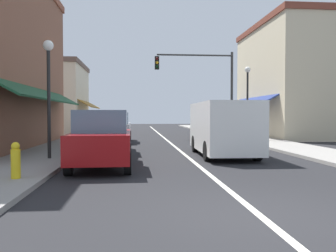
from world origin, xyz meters
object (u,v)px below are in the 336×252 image
(street_lamp_left_near, at_px, (49,79))
(street_lamp_right_mid, at_px, (247,91))
(parked_car_second_left, at_px, (107,132))
(parked_car_third_left, at_px, (116,127))
(parked_car_nearest_left, at_px, (102,139))
(van_in_lane, at_px, (223,127))
(fire_hydrant, at_px, (16,160))
(traffic_signal_mast_arm, at_px, (206,79))

(street_lamp_left_near, distance_m, street_lamp_right_mid, 13.21)
(parked_car_second_left, xyz_separation_m, parked_car_third_left, (0.04, 6.10, 0.00))
(parked_car_nearest_left, distance_m, parked_car_second_left, 4.38)
(parked_car_third_left, distance_m, street_lamp_right_mid, 8.36)
(street_lamp_left_near, bearing_deg, parked_car_second_left, 57.15)
(parked_car_second_left, xyz_separation_m, van_in_lane, (4.68, -1.56, 0.27))
(parked_car_third_left, height_order, street_lamp_right_mid, street_lamp_right_mid)
(street_lamp_left_near, distance_m, fire_hydrant, 4.63)
(parked_car_nearest_left, bearing_deg, parked_car_third_left, 90.20)
(parked_car_second_left, xyz_separation_m, traffic_signal_mast_arm, (6.17, 9.42, 3.27))
(parked_car_nearest_left, relative_size, parked_car_second_left, 0.99)
(parked_car_third_left, distance_m, van_in_lane, 8.96)
(parked_car_nearest_left, xyz_separation_m, street_lamp_left_near, (-1.97, 1.65, 2.01))
(parked_car_second_left, height_order, traffic_signal_mast_arm, traffic_signal_mast_arm)
(parked_car_second_left, bearing_deg, traffic_signal_mast_arm, 55.31)
(parked_car_nearest_left, relative_size, van_in_lane, 0.79)
(parked_car_third_left, relative_size, street_lamp_left_near, 0.98)
(parked_car_nearest_left, distance_m, parked_car_third_left, 10.48)
(parked_car_nearest_left, xyz_separation_m, fire_hydrant, (-1.82, -2.35, -0.33))
(parked_car_third_left, relative_size, street_lamp_right_mid, 0.90)
(parked_car_nearest_left, bearing_deg, parked_car_second_left, 92.03)
(traffic_signal_mast_arm, relative_size, street_lamp_left_near, 1.44)
(fire_hydrant, bearing_deg, parked_car_second_left, 76.56)
(parked_car_nearest_left, height_order, van_in_lane, van_in_lane)
(parked_car_nearest_left, height_order, parked_car_second_left, same)
(van_in_lane, height_order, traffic_signal_mast_arm, traffic_signal_mast_arm)
(traffic_signal_mast_arm, bearing_deg, van_in_lane, -97.72)
(van_in_lane, xyz_separation_m, fire_hydrant, (-6.29, -5.16, -0.60))
(traffic_signal_mast_arm, bearing_deg, fire_hydrant, -115.72)
(parked_car_nearest_left, distance_m, van_in_lane, 5.29)
(parked_car_second_left, distance_m, parked_car_third_left, 6.10)
(street_lamp_right_mid, bearing_deg, traffic_signal_mast_arm, 119.86)
(traffic_signal_mast_arm, distance_m, street_lamp_left_near, 14.56)
(parked_car_second_left, xyz_separation_m, street_lamp_right_mid, (8.10, 6.06, 2.23))
(parked_car_second_left, xyz_separation_m, street_lamp_left_near, (-1.76, -2.72, 2.01))
(van_in_lane, bearing_deg, street_lamp_right_mid, 67.23)
(street_lamp_left_near, bearing_deg, traffic_signal_mast_arm, 56.86)
(parked_car_third_left, bearing_deg, van_in_lane, -58.29)
(parked_car_third_left, height_order, street_lamp_left_near, street_lamp_left_near)
(parked_car_nearest_left, xyz_separation_m, street_lamp_right_mid, (7.89, 10.44, 2.23))
(parked_car_nearest_left, bearing_deg, van_in_lane, 31.50)
(parked_car_second_left, bearing_deg, street_lamp_left_near, -124.33)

